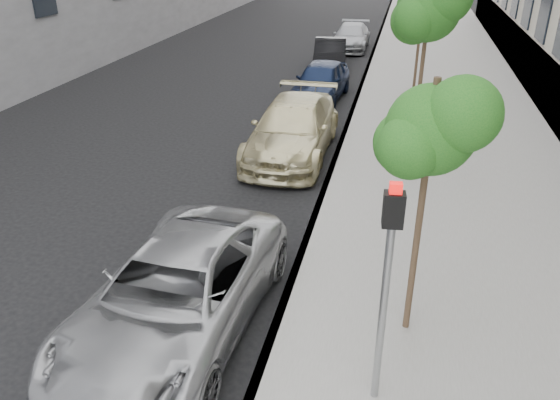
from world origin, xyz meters
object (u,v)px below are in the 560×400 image
(tree_far, at_px, (424,3))
(tree_near, at_px, (433,130))
(suv, at_px, (293,128))
(sedan_blue, at_px, (321,81))
(minivan, at_px, (177,293))
(sedan_rear, at_px, (351,37))
(signal_pole, at_px, (387,273))
(sedan_black, at_px, (330,54))
(tree_mid, at_px, (430,9))

(tree_far, bearing_deg, tree_near, -90.00)
(suv, relative_size, sedan_blue, 1.26)
(minivan, distance_m, sedan_rear, 23.47)
(signal_pole, distance_m, sedan_rear, 24.53)
(sedan_black, bearing_deg, sedan_blue, -92.48)
(signal_pole, xyz_separation_m, sedan_blue, (-3.00, 14.45, -1.41))
(sedan_black, bearing_deg, suv, -94.22)
(sedan_rear, bearing_deg, sedan_blue, -90.52)
(tree_mid, height_order, sedan_blue, tree_mid)
(minivan, height_order, suv, suv)
(signal_pole, xyz_separation_m, suv, (-2.91, 8.76, -1.35))
(signal_pole, relative_size, suv, 0.60)
(tree_far, relative_size, sedan_rear, 0.95)
(tree_near, distance_m, minivan, 4.53)
(minivan, relative_size, sedan_rear, 1.16)
(suv, bearing_deg, sedan_black, 92.52)
(sedan_blue, bearing_deg, sedan_black, 98.28)
(tree_near, distance_m, suv, 8.37)
(suv, bearing_deg, sedan_rear, 90.10)
(sedan_rear, bearing_deg, signal_pole, -83.18)
(tree_mid, xyz_separation_m, sedan_rear, (-3.33, 16.25, -3.50))
(minivan, relative_size, suv, 0.98)
(sedan_black, height_order, sedan_rear, sedan_black)
(tree_mid, bearing_deg, tree_near, -90.00)
(tree_near, bearing_deg, sedan_black, 101.91)
(tree_far, relative_size, signal_pole, 1.33)
(tree_far, height_order, signal_pole, tree_far)
(sedan_blue, bearing_deg, suv, -85.00)
(minivan, xyz_separation_m, suv, (0.24, 7.92, 0.04))
(suv, bearing_deg, tree_far, 60.24)
(tree_mid, height_order, tree_far, tree_mid)
(tree_far, xyz_separation_m, sedan_black, (-3.78, 4.93, -2.86))
(sedan_blue, bearing_deg, tree_near, -71.05)
(minivan, bearing_deg, signal_pole, -11.54)
(tree_mid, distance_m, tree_far, 6.53)
(suv, distance_m, sedan_black, 10.73)
(tree_far, height_order, sedan_rear, tree_far)
(tree_far, xyz_separation_m, suv, (-3.33, -5.80, -2.76))
(sedan_black, bearing_deg, minivan, -95.98)
(minivan, height_order, sedan_black, minivan)
(signal_pole, height_order, sedan_black, signal_pole)
(tree_mid, xyz_separation_m, tree_far, (-0.00, 6.50, -0.62))
(signal_pole, bearing_deg, sedan_rear, 91.10)
(tree_near, relative_size, minivan, 0.79)
(tree_near, bearing_deg, sedan_rear, 98.32)
(minivan, bearing_deg, suv, 91.70)
(tree_near, height_order, tree_mid, tree_mid)
(sedan_black, bearing_deg, signal_pole, -86.84)
(tree_mid, bearing_deg, minivan, -116.29)
(tree_near, height_order, sedan_blue, tree_near)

